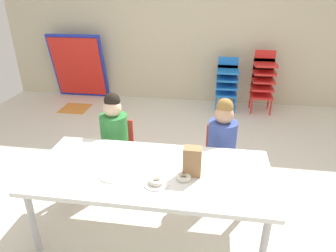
% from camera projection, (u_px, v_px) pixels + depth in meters
% --- Properties ---
extents(ground_plane, '(6.21, 5.03, 0.02)m').
position_uv_depth(ground_plane, '(172.00, 188.00, 3.01)').
color(ground_plane, silver).
extents(back_wall, '(6.21, 0.10, 2.55)m').
position_uv_depth(back_wall, '(194.00, 21.00, 4.71)').
color(back_wall, beige).
rests_on(back_wall, ground_plane).
extents(craft_table, '(1.77, 0.82, 0.57)m').
position_uv_depth(craft_table, '(151.00, 175.00, 2.29)').
color(craft_table, white).
rests_on(craft_table, ground_plane).
extents(seated_child_near_camera, '(0.33, 0.33, 0.92)m').
position_uv_depth(seated_child_near_camera, '(114.00, 130.00, 2.91)').
color(seated_child_near_camera, red).
rests_on(seated_child_near_camera, ground_plane).
extents(seated_child_middle_seat, '(0.32, 0.32, 0.92)m').
position_uv_depth(seated_child_middle_seat, '(222.00, 137.00, 2.78)').
color(seated_child_middle_seat, red).
rests_on(seated_child_middle_seat, ground_plane).
extents(kid_chair_blue_stack, '(0.32, 0.30, 0.80)m').
position_uv_depth(kid_chair_blue_stack, '(227.00, 81.00, 4.66)').
color(kid_chair_blue_stack, blue).
rests_on(kid_chair_blue_stack, ground_plane).
extents(kid_chair_red_stack, '(0.32, 0.30, 0.92)m').
position_uv_depth(kid_chair_red_stack, '(263.00, 78.00, 4.56)').
color(kid_chair_red_stack, red).
rests_on(kid_chair_red_stack, ground_plane).
extents(folded_activity_table, '(0.90, 0.29, 1.09)m').
position_uv_depth(folded_activity_table, '(79.00, 67.00, 5.10)').
color(folded_activity_table, '#1E33BF').
rests_on(folded_activity_table, ground_plane).
extents(paper_bag_brown, '(0.13, 0.09, 0.22)m').
position_uv_depth(paper_bag_brown, '(192.00, 161.00, 2.17)').
color(paper_bag_brown, '#9E754C').
rests_on(paper_bag_brown, craft_table).
extents(paper_plate_near_edge, '(0.18, 0.18, 0.01)m').
position_uv_depth(paper_plate_near_edge, '(156.00, 183.00, 2.11)').
color(paper_plate_near_edge, white).
rests_on(paper_plate_near_edge, craft_table).
extents(paper_plate_center_table, '(0.18, 0.18, 0.01)m').
position_uv_depth(paper_plate_center_table, '(112.00, 176.00, 2.20)').
color(paper_plate_center_table, white).
rests_on(paper_plate_center_table, craft_table).
extents(donut_powdered_on_plate, '(0.11, 0.11, 0.03)m').
position_uv_depth(donut_powdered_on_plate, '(156.00, 181.00, 2.10)').
color(donut_powdered_on_plate, white).
rests_on(donut_powdered_on_plate, craft_table).
extents(donut_powdered_loose, '(0.11, 0.11, 0.03)m').
position_uv_depth(donut_powdered_loose, '(183.00, 177.00, 2.16)').
color(donut_powdered_loose, white).
rests_on(donut_powdered_loose, craft_table).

